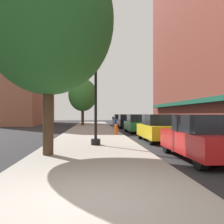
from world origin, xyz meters
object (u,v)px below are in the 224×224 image
object	(u,v)px
tree_near	(83,95)
car_red	(202,138)
lamppost	(96,84)
parking_meter_near	(114,122)
car_yellow	(158,128)
parking_meter_far	(113,121)
car_black	(126,121)
car_green	(137,124)
fire_hydrant	(116,129)
tree_mid	(48,20)
car_blue	(120,120)

from	to	relation	value
tree_near	car_red	distance (m)	26.42
lamppost	parking_meter_near	world-z (taller)	lamppost
car_yellow	parking_meter_far	bearing A→B (deg)	99.53
car_black	car_green	bearing A→B (deg)	-88.53
fire_hydrant	parking_meter_far	world-z (taller)	parking_meter_far
lamppost	tree_mid	distance (m)	3.97
car_black	car_yellow	bearing A→B (deg)	-88.53
car_green	car_blue	distance (m)	13.84
fire_hydrant	parking_meter_near	distance (m)	4.71
tree_mid	tree_near	bearing A→B (deg)	89.39
fire_hydrant	car_yellow	world-z (taller)	car_yellow
parking_meter_far	car_yellow	bearing A→B (deg)	-78.49
parking_meter_near	tree_near	bearing A→B (deg)	107.10
parking_meter_far	car_green	distance (m)	3.28
parking_meter_near	parking_meter_far	bearing A→B (deg)	90.00
tree_mid	car_yellow	bearing A→B (deg)	41.43
parking_meter_far	tree_mid	bearing A→B (deg)	-104.31
car_yellow	car_black	size ratio (longest dim) A/B	1.00
tree_near	lamppost	bearing A→B (deg)	-85.87
car_green	parking_meter_far	bearing A→B (deg)	126.50
car_green	tree_mid	bearing A→B (deg)	-115.37
tree_near	car_yellow	xyz separation A→B (m)	(5.41, -19.76, -3.59)
lamppost	tree_near	bearing A→B (deg)	94.13
car_red	fire_hydrant	bearing A→B (deg)	104.85
car_green	fire_hydrant	bearing A→B (deg)	-125.19
tree_near	car_yellow	bearing A→B (deg)	-74.70
car_blue	car_green	bearing A→B (deg)	-88.21
parking_meter_near	fire_hydrant	bearing A→B (deg)	-92.93
parking_meter_near	car_red	size ratio (longest dim) A/B	0.30
lamppost	tree_mid	size ratio (longest dim) A/B	0.73
tree_near	car_black	world-z (taller)	tree_near
lamppost	car_red	xyz separation A→B (m)	(3.82, -3.67, -2.39)
parking_meter_far	tree_near	xyz separation A→B (m)	(-3.46, 10.18, 3.45)
fire_hydrant	parking_meter_near	world-z (taller)	parking_meter_near
tree_near	car_black	bearing A→B (deg)	-45.63
parking_meter_near	car_blue	size ratio (longest dim) A/B	0.30
parking_meter_far	car_red	distance (m)	15.55
fire_hydrant	car_green	distance (m)	3.81
parking_meter_near	tree_near	distance (m)	12.25
fire_hydrant	car_red	xyz separation A→B (m)	(2.19, -9.69, 0.29)
car_red	car_green	bearing A→B (deg)	92.11
car_red	car_black	xyz separation A→B (m)	(0.00, 20.08, 0.00)
parking_meter_far	car_black	distance (m)	5.05
car_red	car_black	world-z (taller)	same
parking_meter_far	car_black	size ratio (longest dim) A/B	0.30
parking_meter_far	car_green	size ratio (longest dim) A/B	0.30
fire_hydrant	tree_mid	distance (m)	10.64
tree_mid	car_yellow	xyz separation A→B (m)	(5.67, 5.00, -4.49)
parking_meter_far	car_red	world-z (taller)	car_red
parking_meter_near	car_green	xyz separation A→B (m)	(1.95, -1.58, -0.14)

